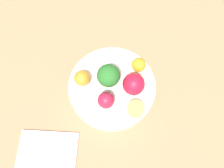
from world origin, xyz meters
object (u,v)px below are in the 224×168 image
(small_cup, at_px, (136,109))
(bowl, at_px, (112,88))
(apple_red, at_px, (134,83))
(napkin, at_px, (48,152))
(apple_green, at_px, (106,100))
(orange_front, at_px, (82,78))
(orange_back, at_px, (139,65))
(broccoli, at_px, (108,76))

(small_cup, bearing_deg, bowl, 50.33)
(apple_red, distance_m, napkin, 0.29)
(bowl, xyz_separation_m, apple_green, (-0.05, 0.01, 0.04))
(orange_front, relative_size, orange_back, 1.09)
(broccoli, relative_size, small_cup, 1.59)
(broccoli, bearing_deg, orange_front, 97.00)
(orange_front, bearing_deg, napkin, 162.66)
(apple_red, xyz_separation_m, apple_green, (-0.05, 0.07, -0.01))
(apple_green, height_order, small_cup, apple_green)
(bowl, xyz_separation_m, apple_red, (0.00, -0.06, 0.05))
(broccoli, distance_m, orange_back, 0.10)
(orange_back, bearing_deg, apple_green, 147.51)
(apple_green, height_order, orange_back, apple_green)
(bowl, distance_m, napkin, 0.25)
(bowl, xyz_separation_m, napkin, (-0.20, 0.14, -0.02))
(orange_front, xyz_separation_m, napkin, (-0.20, 0.06, -0.06))
(apple_red, bearing_deg, napkin, 134.66)
(orange_front, bearing_deg, apple_green, -125.95)
(orange_back, relative_size, napkin, 0.24)
(bowl, relative_size, broccoli, 3.43)
(broccoli, bearing_deg, apple_red, -96.42)
(apple_green, relative_size, orange_front, 1.01)
(apple_green, height_order, orange_front, same)
(broccoli, xyz_separation_m, small_cup, (-0.07, -0.08, -0.03))
(orange_back, relative_size, small_cup, 0.91)
(orange_front, bearing_deg, bowl, -91.05)
(napkin, bearing_deg, orange_back, -38.81)
(napkin, bearing_deg, orange_front, -17.34)
(broccoli, xyz_separation_m, apple_green, (-0.06, -0.00, -0.02))
(bowl, bearing_deg, napkin, 143.82)
(apple_green, height_order, napkin, apple_green)
(bowl, relative_size, small_cup, 5.47)
(small_cup, bearing_deg, apple_red, 13.03)
(broccoli, distance_m, orange_front, 0.07)
(orange_back, height_order, napkin, orange_back)
(broccoli, xyz_separation_m, apple_red, (-0.01, -0.07, -0.01))
(bowl, xyz_separation_m, orange_back, (0.06, -0.07, 0.04))
(broccoli, distance_m, apple_red, 0.07)
(broccoli, relative_size, apple_red, 1.20)
(apple_red, relative_size, napkin, 0.36)
(broccoli, height_order, small_cup, broccoli)
(orange_front, distance_m, small_cup, 0.17)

